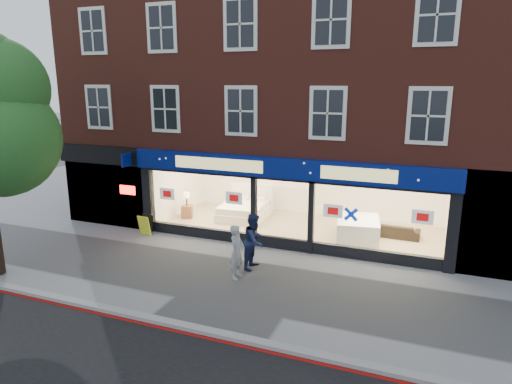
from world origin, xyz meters
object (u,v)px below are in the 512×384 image
Objects in this scene: sofa at (396,231)px; pedestrian_grey at (237,252)px; pedestrian_blue at (254,241)px; a_board at (146,225)px; display_bed at (245,209)px; mattress_stack at (358,228)px.

pedestrian_grey is at bearing 53.88° from sofa.
pedestrian_grey is 0.93× the size of pedestrian_blue.
pedestrian_blue reaches higher than a_board.
pedestrian_grey is (2.08, -5.51, 0.37)m from display_bed.
sofa is (1.32, 0.63, -0.13)m from mattress_stack.
mattress_stack is 1.26× the size of pedestrian_grey.
display_bed reaches higher than mattress_stack.
mattress_stack reaches higher than sofa.
sofa is at bearing -38.80° from pedestrian_blue.
pedestrian_blue is (5.06, -1.39, 0.50)m from a_board.
pedestrian_grey reaches higher than sofa.
mattress_stack is at bearing -14.21° from display_bed.
pedestrian_grey is at bearing 170.88° from pedestrian_blue.
sofa is 0.94× the size of pedestrian_blue.
mattress_stack is at bearing 27.68° from sofa.
a_board is (-7.71, -2.38, -0.07)m from mattress_stack.
sofa is 5.95m from pedestrian_blue.
a_board is (-9.03, -3.01, 0.05)m from sofa.
pedestrian_grey is at bearing -20.89° from a_board.
mattress_stack reaches higher than a_board.
display_bed is at bearing 29.69° from pedestrian_blue.
display_bed is 1.45× the size of pedestrian_grey.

